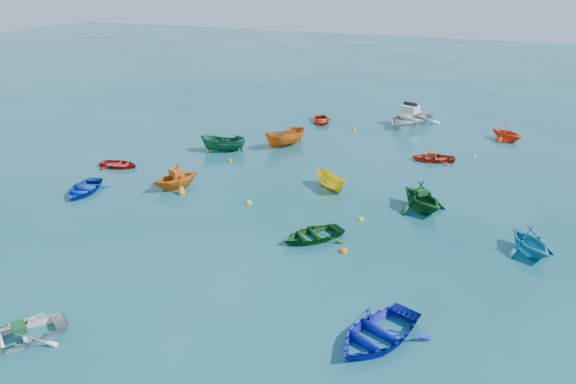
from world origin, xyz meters
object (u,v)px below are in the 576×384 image
at_px(dinghy_white_near, 18,340).
at_px(dinghy_blue_se, 377,340).
at_px(motorboat_white, 409,124).
at_px(dinghy_blue_sw, 84,192).

relative_size(dinghy_white_near, dinghy_blue_se, 0.84).
distance_m(dinghy_blue_se, motorboat_white, 27.92).
xyz_separation_m(dinghy_blue_se, motorboat_white, (-4.72, 27.52, 0.00)).
relative_size(dinghy_blue_sw, dinghy_blue_se, 0.83).
relative_size(dinghy_blue_se, motorboat_white, 0.72).
bearing_deg(motorboat_white, dinghy_white_near, -82.16).
bearing_deg(motorboat_white, dinghy_blue_sw, -103.68).
xyz_separation_m(dinghy_white_near, motorboat_white, (6.25, 32.26, 0.00)).
bearing_deg(dinghy_blue_sw, dinghy_white_near, -72.94).
bearing_deg(dinghy_white_near, motorboat_white, 112.27).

